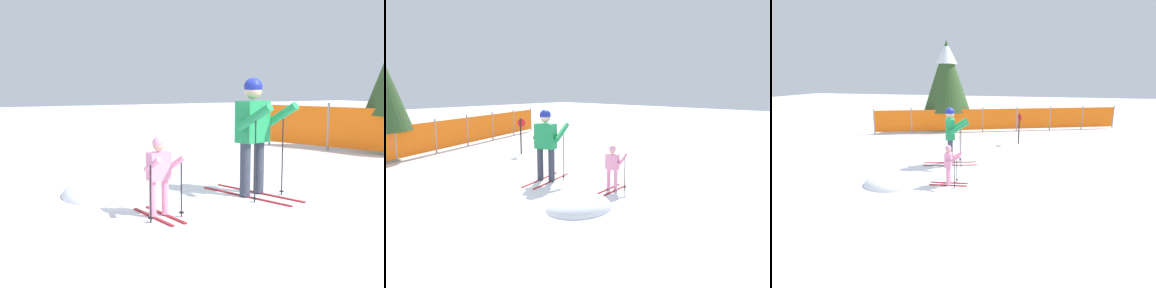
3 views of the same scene
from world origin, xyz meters
TOP-DOWN VIEW (x-y plane):
  - ground_plane at (0.00, 0.00)m, footprint 60.00×60.00m
  - skier_adult at (-0.13, -0.15)m, footprint 1.70×0.95m
  - skier_child at (0.33, -1.86)m, footprint 0.98×0.51m
  - safety_fence at (0.59, 5.85)m, footprint 11.21×4.52m
  - trail_marker at (1.70, 3.19)m, footprint 0.18×0.24m
  - snow_mound at (-1.13, -2.19)m, footprint 1.38×1.18m

SIDE VIEW (x-z plane):
  - ground_plane at x=0.00m, z-range 0.00..0.00m
  - snow_mound at x=-1.13m, z-range -0.28..0.28m
  - skier_child at x=0.33m, z-range 0.08..1.11m
  - safety_fence at x=0.59m, z-range 0.00..1.20m
  - trail_marker at x=1.70m, z-range 0.15..1.39m
  - skier_adult at x=-0.13m, z-range 0.18..1.94m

